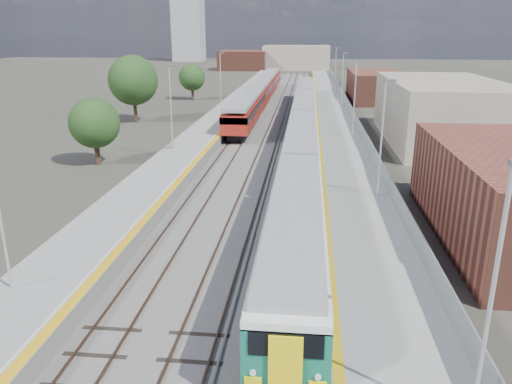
# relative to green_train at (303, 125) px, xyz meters

# --- Properties ---
(ground) EXTENTS (320.00, 320.00, 0.00)m
(ground) POSITION_rel_green_train_xyz_m (-1.50, 8.70, -2.14)
(ground) COLOR #47443A
(ground) RESTS_ON ground
(ballast_bed) EXTENTS (10.50, 155.00, 0.06)m
(ballast_bed) POSITION_rel_green_train_xyz_m (-3.75, 11.20, -2.11)
(ballast_bed) COLOR #565451
(ballast_bed) RESTS_ON ground
(tracks) EXTENTS (8.96, 160.00, 0.17)m
(tracks) POSITION_rel_green_train_xyz_m (-3.15, 12.88, -2.03)
(tracks) COLOR #4C3323
(tracks) RESTS_ON ground
(platform_right) EXTENTS (4.70, 155.00, 8.52)m
(platform_right) POSITION_rel_green_train_xyz_m (3.78, 11.19, -1.61)
(platform_right) COLOR slate
(platform_right) RESTS_ON ground
(platform_left) EXTENTS (4.30, 155.00, 8.52)m
(platform_left) POSITION_rel_green_train_xyz_m (-10.55, 11.19, -1.62)
(platform_left) COLOR slate
(platform_left) RESTS_ON ground
(buildings) EXTENTS (72.00, 185.50, 40.00)m
(buildings) POSITION_rel_green_train_xyz_m (-19.62, 97.30, 8.56)
(buildings) COLOR brown
(buildings) RESTS_ON ground
(green_train) EXTENTS (2.76, 76.89, 3.04)m
(green_train) POSITION_rel_green_train_xyz_m (0.00, 0.00, 0.00)
(green_train) COLOR black
(green_train) RESTS_ON ground
(red_train) EXTENTS (2.90, 58.79, 3.66)m
(red_train) POSITION_rel_green_train_xyz_m (-7.00, 28.19, 0.02)
(red_train) COLOR black
(red_train) RESTS_ON ground
(tree_a) EXTENTS (4.35, 4.35, 5.89)m
(tree_a) POSITION_rel_green_train_xyz_m (-17.86, -9.73, 1.57)
(tree_a) COLOR #382619
(tree_a) RESTS_ON ground
(tree_b) EXTENTS (6.26, 6.26, 8.48)m
(tree_b) POSITION_rel_green_train_xyz_m (-21.65, 11.51, 3.20)
(tree_b) COLOR #382619
(tree_b) RESTS_ON ground
(tree_c) EXTENTS (4.44, 4.44, 6.02)m
(tree_c) POSITION_rel_green_train_xyz_m (-19.24, 33.87, 1.65)
(tree_c) COLOR #382619
(tree_c) RESTS_ON ground
(tree_d) EXTENTS (4.59, 4.59, 6.21)m
(tree_d) POSITION_rel_green_train_xyz_m (19.43, 18.54, 1.77)
(tree_d) COLOR #382619
(tree_d) RESTS_ON ground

